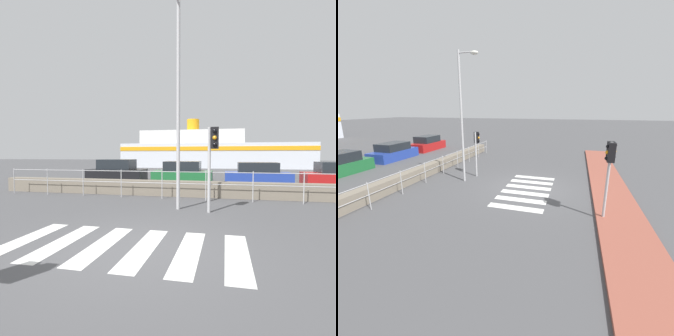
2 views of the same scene
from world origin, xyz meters
The scene contains 10 objects.
ground_plane centered at (0.00, 0.00, 0.00)m, with size 160.00×160.00×0.00m, color #4C4C4F.
crosswalk centered at (-0.34, 0.00, 0.00)m, with size 4.95×2.40×0.01m.
seawall centered at (0.00, 6.57, 0.34)m, with size 18.24×0.55×0.68m.
harbor_fence centered at (0.00, 5.70, 0.79)m, with size 16.46×0.04×1.21m.
traffic_light_far centered at (1.28, 3.50, 2.00)m, with size 0.34×0.32×2.73m.
streetlamp centered at (0.11, 3.61, 4.25)m, with size 0.32×1.16×6.98m.
ferry_boat centered at (-0.62, 34.04, 2.22)m, with size 25.60×8.73×7.02m.
parked_car_black centered at (-5.73, 12.14, 0.64)m, with size 3.94×1.80×1.51m.
parked_car_green centered at (-1.09, 12.14, 0.60)m, with size 3.87×1.85×1.40m.
parked_car_blue centered at (3.62, 12.14, 0.58)m, with size 3.93×1.80×1.37m.
Camera 1 is at (1.67, -4.91, 1.87)m, focal length 28.00 mm.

